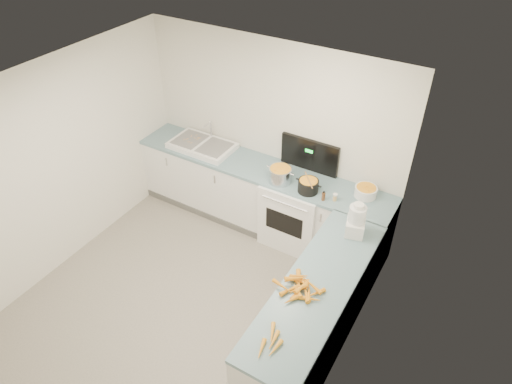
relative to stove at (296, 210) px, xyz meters
The scene contains 19 objects.
floor 1.84m from the stove, 108.07° to the right, with size 3.50×4.00×0.00m, color gray, non-canonical shape.
ceiling 2.69m from the stove, 108.07° to the right, with size 3.50×4.00×0.00m, color silver, non-canonical shape.
wall_back 1.00m from the stove, 150.23° to the left, with size 3.50×2.50×0.00m, color silver, non-canonical shape.
wall_left 2.96m from the stove, 143.77° to the right, with size 4.00×2.50×0.00m, color silver, non-canonical shape.
wall_right 2.21m from the stove, 54.55° to the right, with size 4.00×2.50×0.00m, color silver, non-canonical shape.
counter_back 0.55m from the stove, behind, with size 3.50×0.62×0.94m.
counter_right 1.65m from the stove, 56.99° to the right, with size 0.62×2.20×0.94m.
stove is the anchor object (origin of this frame).
sink 1.54m from the stove, behind, with size 0.86×0.52×0.31m.
steel_pot 0.59m from the stove, 145.84° to the right, with size 0.28×0.28×0.21m, color silver.
black_pot 0.58m from the stove, 34.73° to the right, with size 0.24×0.24×0.17m, color black.
wooden_spoon 0.67m from the stove, 34.73° to the right, with size 0.01×0.01×0.33m, color #AD7A47.
mixing_bowl 0.97m from the stove, ahead, with size 0.26×0.26×0.12m, color white.
extract_bottle 0.69m from the stove, 25.29° to the right, with size 0.04×0.04×0.10m, color #593319.
spice_jar 0.75m from the stove, 14.32° to the right, with size 0.04×0.04×0.08m, color #E5B266.
food_processor 1.25m from the stove, 30.26° to the right, with size 0.24×0.27×0.39m.
carrot_pile 1.78m from the stove, 63.20° to the right, with size 0.48×0.44×0.09m.
peeled_carrots 2.37m from the stove, 69.04° to the right, with size 0.18×0.37×0.04m.
peelings 1.72m from the stove, behind, with size 0.21×0.24×0.01m.
Camera 1 is at (2.41, -2.45, 4.20)m, focal length 32.00 mm.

